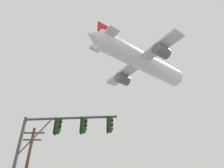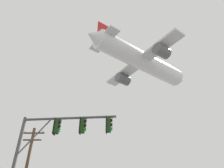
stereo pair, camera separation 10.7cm
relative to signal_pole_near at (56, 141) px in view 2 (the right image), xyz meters
The scene contains 2 objects.
signal_pole_near is the anchor object (origin of this frame).
airplane 39.22m from the signal_pole_near, 68.99° to the left, with size 26.25×21.23×8.20m.
Camera 2 is at (-0.14, -4.73, 1.32)m, focal length 33.57 mm.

